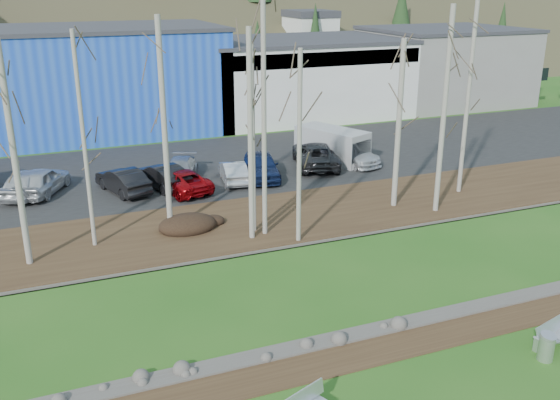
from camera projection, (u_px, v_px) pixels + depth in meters
name	position (u px, v px, depth m)	size (l,w,h in m)	color
ground	(444.00, 376.00, 19.51)	(200.00, 200.00, 0.00)	#225416
dirt_strip	(407.00, 341.00, 21.34)	(80.00, 1.80, 0.03)	#382616
near_bank_rocks	(392.00, 327.00, 22.22)	(80.00, 0.80, 0.50)	#47423D
river	(339.00, 279.00, 25.80)	(80.00, 8.00, 0.90)	black
far_bank_rocks	(299.00, 243.00, 29.38)	(80.00, 0.80, 0.46)	#47423D
far_bank	(274.00, 219.00, 32.15)	(80.00, 7.00, 0.15)	#382616
parking_lot	(216.00, 166.00, 41.33)	(80.00, 14.00, 0.14)	black
building_blue	(92.00, 79.00, 50.06)	(20.40, 12.24, 8.30)	blue
building_white	(297.00, 77.00, 56.69)	(18.36, 12.24, 6.80)	silver
building_grey	(444.00, 65.00, 62.30)	(14.28, 12.24, 7.30)	gray
bench_damaged	(555.00, 334.00, 21.01)	(2.03, 1.11, 0.86)	silver
litter_bin	(546.00, 348.00, 20.19)	(0.50, 0.50, 0.87)	silver
seagull	(553.00, 328.00, 21.81)	(0.47, 0.22, 0.34)	gold
dirt_mound	(188.00, 224.00, 30.47)	(2.87, 2.03, 0.56)	black
birch_0	(14.00, 157.00, 25.36)	(0.27, 0.27, 9.45)	#A69F96
birch_1	(84.00, 143.00, 27.19)	(0.19, 0.19, 9.66)	#A69F96
birch_2	(164.00, 128.00, 28.92)	(0.27, 0.27, 10.14)	#A69F96
birch_3	(264.00, 113.00, 28.16)	(0.23, 0.23, 11.75)	#A69F96
birch_4	(250.00, 138.00, 28.02)	(0.25, 0.25, 9.70)	#A69F96
birch_5	(253.00, 141.00, 28.99)	(0.20, 0.20, 8.94)	#A69F96
birch_6	(299.00, 149.00, 27.85)	(0.21, 0.21, 8.84)	#A69F96
birch_7	(444.00, 113.00, 31.38)	(0.27, 0.27, 10.49)	#A69F96
birch_8	(399.00, 125.00, 32.42)	(0.29, 0.29, 8.81)	#A69F96
birch_9	(468.00, 99.00, 34.33)	(0.24, 0.24, 10.67)	#A69F96
car_0	(29.00, 182.00, 35.21)	(1.83, 4.56, 1.55)	#B9B9BB
car_1	(123.00, 180.00, 35.70)	(1.52, 4.36, 1.44)	black
car_2	(180.00, 180.00, 35.94)	(2.15, 4.65, 1.29)	#9D080D
car_3	(180.00, 170.00, 37.91)	(1.81, 4.44, 1.29)	#96979E
car_4	(262.00, 166.00, 38.26)	(1.89, 4.70, 1.60)	#15224A
car_5	(233.00, 171.00, 37.64)	(1.35, 3.88, 1.28)	silver
car_6	(315.00, 154.00, 40.75)	(2.63, 5.71, 1.59)	#292A2C
car_7	(350.00, 153.00, 41.46)	(1.97, 4.84, 1.40)	silver
car_8	(42.00, 181.00, 35.46)	(1.83, 4.56, 1.55)	#B9B9BB
car_9	(162.00, 176.00, 36.51)	(1.52, 4.36, 1.44)	black
van_white	(334.00, 145.00, 41.78)	(3.91, 5.42, 2.19)	silver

